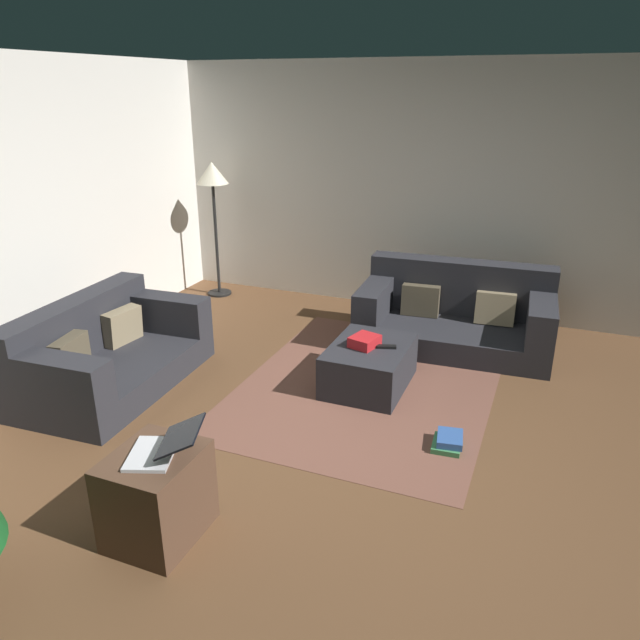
{
  "coord_description": "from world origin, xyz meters",
  "views": [
    {
      "loc": [
        -3.22,
        -1.1,
        2.33
      ],
      "look_at": [
        0.54,
        0.42,
        0.75
      ],
      "focal_mm": 33.78,
      "sensor_mm": 36.0,
      "label": 1
    }
  ],
  "objects_px": {
    "couch_left": "(105,353)",
    "laptop": "(163,447)",
    "tv_remote": "(386,347)",
    "book_stack": "(448,442)",
    "side_table": "(157,496)",
    "gift_box": "(365,341)",
    "corner_lamp": "(213,183)",
    "ottoman": "(369,366)",
    "couch_right": "(456,315)"
  },
  "relations": [
    {
      "from": "couch_left",
      "to": "laptop",
      "type": "relative_size",
      "value": 3.61
    },
    {
      "from": "tv_remote",
      "to": "book_stack",
      "type": "distance_m",
      "value": 1.0
    },
    {
      "from": "book_stack",
      "to": "laptop",
      "type": "bearing_deg",
      "value": 138.84
    },
    {
      "from": "laptop",
      "to": "book_stack",
      "type": "relative_size",
      "value": 1.78
    },
    {
      "from": "couch_left",
      "to": "tv_remote",
      "type": "relative_size",
      "value": 10.53
    },
    {
      "from": "side_table",
      "to": "laptop",
      "type": "xyz_separation_m",
      "value": [
        0.02,
        -0.06,
        0.31
      ]
    },
    {
      "from": "tv_remote",
      "to": "side_table",
      "type": "distance_m",
      "value": 2.25
    },
    {
      "from": "couch_left",
      "to": "gift_box",
      "type": "xyz_separation_m",
      "value": [
        0.76,
        -2.0,
        0.13
      ]
    },
    {
      "from": "side_table",
      "to": "corner_lamp",
      "type": "xyz_separation_m",
      "value": [
        3.73,
        1.85,
        1.05
      ]
    },
    {
      "from": "laptop",
      "to": "book_stack",
      "type": "height_order",
      "value": "laptop"
    },
    {
      "from": "couch_left",
      "to": "ottoman",
      "type": "height_order",
      "value": "couch_left"
    },
    {
      "from": "ottoman",
      "to": "corner_lamp",
      "type": "height_order",
      "value": "corner_lamp"
    },
    {
      "from": "couch_right",
      "to": "gift_box",
      "type": "height_order",
      "value": "couch_right"
    },
    {
      "from": "side_table",
      "to": "book_stack",
      "type": "xyz_separation_m",
      "value": [
        1.47,
        -1.32,
        -0.21
      ]
    },
    {
      "from": "tv_remote",
      "to": "side_table",
      "type": "xyz_separation_m",
      "value": [
        -2.15,
        0.66,
        -0.11
      ]
    },
    {
      "from": "ottoman",
      "to": "book_stack",
      "type": "bearing_deg",
      "value": -130.33
    },
    {
      "from": "tv_remote",
      "to": "corner_lamp",
      "type": "relative_size",
      "value": 0.1
    },
    {
      "from": "laptop",
      "to": "corner_lamp",
      "type": "xyz_separation_m",
      "value": [
        3.7,
        1.91,
        0.75
      ]
    },
    {
      "from": "ottoman",
      "to": "tv_remote",
      "type": "height_order",
      "value": "tv_remote"
    },
    {
      "from": "couch_left",
      "to": "corner_lamp",
      "type": "relative_size",
      "value": 1.09
    },
    {
      "from": "gift_box",
      "to": "side_table",
      "type": "xyz_separation_m",
      "value": [
        -2.11,
        0.49,
        -0.15
      ]
    },
    {
      "from": "couch_right",
      "to": "ottoman",
      "type": "xyz_separation_m",
      "value": [
        -1.17,
        0.49,
        -0.11
      ]
    },
    {
      "from": "side_table",
      "to": "laptop",
      "type": "height_order",
      "value": "laptop"
    },
    {
      "from": "ottoman",
      "to": "gift_box",
      "type": "bearing_deg",
      "value": 121.05
    },
    {
      "from": "ottoman",
      "to": "corner_lamp",
      "type": "relative_size",
      "value": 0.53
    },
    {
      "from": "couch_right",
      "to": "ottoman",
      "type": "relative_size",
      "value": 2.22
    },
    {
      "from": "tv_remote",
      "to": "laptop",
      "type": "height_order",
      "value": "laptop"
    },
    {
      "from": "couch_right",
      "to": "tv_remote",
      "type": "xyz_separation_m",
      "value": [
        -1.16,
        0.36,
        0.09
      ]
    },
    {
      "from": "couch_left",
      "to": "laptop",
      "type": "height_order",
      "value": "couch_left"
    },
    {
      "from": "ottoman",
      "to": "laptop",
      "type": "distance_m",
      "value": 2.2
    },
    {
      "from": "book_stack",
      "to": "tv_remote",
      "type": "bearing_deg",
      "value": 43.94
    },
    {
      "from": "tv_remote",
      "to": "side_table",
      "type": "height_order",
      "value": "side_table"
    },
    {
      "from": "laptop",
      "to": "side_table",
      "type": "bearing_deg",
      "value": 110.45
    },
    {
      "from": "couch_right",
      "to": "tv_remote",
      "type": "relative_size",
      "value": 11.33
    },
    {
      "from": "ottoman",
      "to": "book_stack",
      "type": "distance_m",
      "value": 1.05
    },
    {
      "from": "couch_right",
      "to": "book_stack",
      "type": "relative_size",
      "value": 6.91
    },
    {
      "from": "ottoman",
      "to": "gift_box",
      "type": "xyz_separation_m",
      "value": [
        -0.02,
        0.04,
        0.22
      ]
    },
    {
      "from": "laptop",
      "to": "tv_remote",
      "type": "bearing_deg",
      "value": -15.97
    },
    {
      "from": "tv_remote",
      "to": "couch_right",
      "type": "bearing_deg",
      "value": -34.62
    },
    {
      "from": "side_table",
      "to": "corner_lamp",
      "type": "height_order",
      "value": "corner_lamp"
    },
    {
      "from": "couch_right",
      "to": "laptop",
      "type": "xyz_separation_m",
      "value": [
        -3.29,
        0.96,
        0.28
      ]
    },
    {
      "from": "couch_left",
      "to": "couch_right",
      "type": "distance_m",
      "value": 3.2
    },
    {
      "from": "tv_remote",
      "to": "side_table",
      "type": "bearing_deg",
      "value": 145.17
    },
    {
      "from": "ottoman",
      "to": "tv_remote",
      "type": "bearing_deg",
      "value": -86.64
    },
    {
      "from": "couch_right",
      "to": "ottoman",
      "type": "bearing_deg",
      "value": 64.16
    },
    {
      "from": "tv_remote",
      "to": "book_stack",
      "type": "relative_size",
      "value": 0.61
    },
    {
      "from": "ottoman",
      "to": "couch_left",
      "type": "bearing_deg",
      "value": 110.97
    },
    {
      "from": "couch_left",
      "to": "side_table",
      "type": "bearing_deg",
      "value": 44.96
    },
    {
      "from": "couch_left",
      "to": "tv_remote",
      "type": "distance_m",
      "value": 2.32
    },
    {
      "from": "couch_right",
      "to": "laptop",
      "type": "height_order",
      "value": "couch_right"
    }
  ]
}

